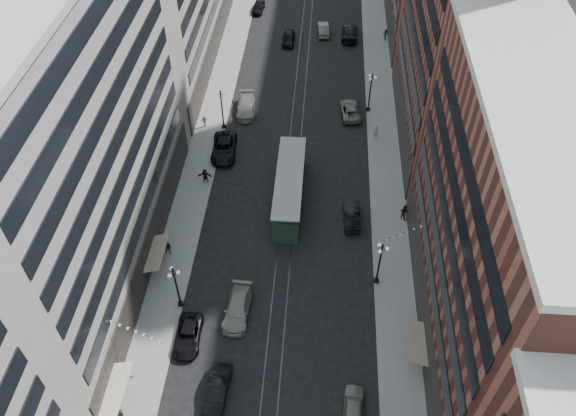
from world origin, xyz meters
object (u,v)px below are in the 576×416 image
(car_4, at_px, (353,408))
(pedestrian_9, at_px, (386,35))
(pedestrian_2, at_px, (168,248))
(car_9, at_px, (258,7))
(lamppost_se_mid, at_px, (370,91))
(car_12, at_px, (350,33))
(pedestrian_6, at_px, (205,121))
(pedestrian_8, at_px, (376,130))
(car_2, at_px, (188,336))
(car_11, at_px, (350,110))
(lamppost_sw_far, at_px, (176,286))
(car_extra_0, at_px, (238,309))
(lamppost_se_far, at_px, (380,262))
(streetcar, at_px, (289,189))
(car_14, at_px, (323,29))
(car_7, at_px, (224,148))
(pedestrian_extra_0, at_px, (119,413))
(car_13, at_px, (288,38))
(car_5, at_px, (217,390))
(pedestrian_7, at_px, (404,212))
(lamppost_sw_mid, at_px, (222,108))
(car_10, at_px, (352,216))
(car_8, at_px, (246,106))
(pedestrian_5, at_px, (205,176))

(car_4, height_order, pedestrian_9, pedestrian_9)
(pedestrian_2, distance_m, car_9, 52.67)
(lamppost_se_mid, xyz_separation_m, car_12, (-2.33, 18.96, -2.25))
(pedestrian_6, xyz_separation_m, pedestrian_8, (21.51, -0.55, 0.15))
(car_2, height_order, car_11, car_11)
(lamppost_sw_far, bearing_deg, car_extra_0, -5.14)
(lamppost_se_far, height_order, car_9, lamppost_se_far)
(streetcar, relative_size, car_14, 2.83)
(pedestrian_8, height_order, car_extra_0, pedestrian_8)
(car_7, height_order, car_11, car_7)
(pedestrian_2, xyz_separation_m, pedestrian_extra_0, (-0.11, -17.12, -0.01))
(car_9, distance_m, car_11, 31.39)
(car_extra_0, bearing_deg, car_13, 91.71)
(car_5, bearing_deg, streetcar, 83.59)
(lamppost_se_mid, height_order, pedestrian_extra_0, lamppost_se_mid)
(car_14, xyz_separation_m, pedestrian_7, (9.62, -39.20, 0.33))
(pedestrian_2, bearing_deg, lamppost_sw_mid, 91.22)
(car_4, height_order, car_10, car_10)
(lamppost_sw_far, distance_m, car_14, 53.33)
(car_5, height_order, car_12, car_12)
(car_8, xyz_separation_m, pedestrian_5, (-2.97, -13.81, 0.22))
(car_14, distance_m, pedestrian_6, 28.71)
(car_5, bearing_deg, car_8, 97.78)
(lamppost_se_far, relative_size, car_10, 1.18)
(car_7, relative_size, pedestrian_5, 3.39)
(streetcar, distance_m, car_2, 19.91)
(car_9, height_order, pedestrian_7, pedestrian_7)
(pedestrian_6, xyz_separation_m, pedestrian_extra_0, (-0.17, -38.13, 0.04))
(car_7, xyz_separation_m, car_9, (0.20, 36.49, -0.10))
(car_5, xyz_separation_m, pedestrian_8, (14.25, 34.97, 0.34))
(pedestrian_9, relative_size, pedestrian_extra_0, 1.00)
(car_9, xyz_separation_m, pedestrian_extra_0, (-3.58, -69.68, 0.26))
(lamppost_sw_far, relative_size, car_9, 1.26)
(car_7, bearing_deg, car_4, -67.63)
(lamppost_sw_mid, relative_size, car_9, 1.26)
(car_5, bearing_deg, car_11, 78.43)
(lamppost_se_mid, relative_size, pedestrian_extra_0, 3.22)
(pedestrian_2, relative_size, pedestrian_7, 0.91)
(pedestrian_7, bearing_deg, car_7, 15.42)
(car_7, bearing_deg, pedestrian_extra_0, -99.34)
(car_8, bearing_deg, pedestrian_2, -105.85)
(lamppost_se_far, relative_size, car_13, 1.22)
(car_7, bearing_deg, pedestrian_2, -105.03)
(car_2, distance_m, car_8, 34.27)
(car_14, height_order, pedestrian_9, pedestrian_9)
(pedestrian_6, bearing_deg, car_2, 72.56)
(car_5, distance_m, pedestrian_8, 37.76)
(lamppost_sw_mid, distance_m, car_14, 27.74)
(lamppost_sw_mid, xyz_separation_m, pedestrian_2, (-2.47, -20.95, -2.08))
(car_12, xyz_separation_m, car_extra_0, (-10.59, -51.45, -0.06))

